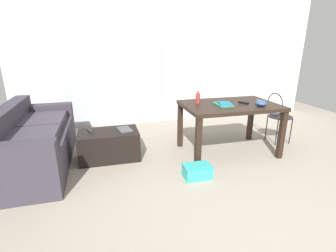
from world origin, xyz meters
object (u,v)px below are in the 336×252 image
object	(u,v)px
couch	(32,143)
shoebox	(197,171)
scissors	(256,100)
coffee_table	(109,145)
bottle_near	(198,98)
wire_chair	(278,112)
craft_table	(230,110)
bowl	(261,103)
tv_remote_primary	(90,130)
tv_remote_on_table	(243,103)
magazine	(125,129)
book_stack	(223,104)

from	to	relation	value
couch	shoebox	xyz separation A→B (m)	(1.98, -0.86, -0.24)
couch	scissors	size ratio (longest dim) A/B	17.79
coffee_table	bottle_near	world-z (taller)	bottle_near
wire_chair	bottle_near	size ratio (longest dim) A/B	4.81
bottle_near	shoebox	world-z (taller)	bottle_near
craft_table	shoebox	distance (m)	1.09
couch	craft_table	bearing A→B (deg)	-5.23
bottle_near	shoebox	size ratio (longest dim) A/B	0.51
bowl	shoebox	world-z (taller)	bowl
shoebox	tv_remote_primary	bearing A→B (deg)	144.18
scissors	shoebox	size ratio (longest dim) A/B	0.32
coffee_table	bottle_near	xyz separation A→B (m)	(1.28, -0.06, 0.61)
tv_remote_on_table	tv_remote_primary	distance (m)	2.20
bowl	shoebox	distance (m)	1.32
couch	magazine	bearing A→B (deg)	-0.92
scissors	tv_remote_primary	xyz separation A→B (m)	(-2.47, 0.16, -0.33)
magazine	scissors	bearing A→B (deg)	-14.54
bowl	magazine	xyz separation A→B (m)	(-1.83, 0.46, -0.37)
tv_remote_primary	bottle_near	bearing A→B (deg)	-21.37
tv_remote_on_table	magazine	distance (m)	1.74
magazine	shoebox	size ratio (longest dim) A/B	0.81
scissors	tv_remote_primary	bearing A→B (deg)	176.32
tv_remote_on_table	wire_chair	bearing A→B (deg)	-13.12
couch	magazine	world-z (taller)	couch
craft_table	tv_remote_primary	world-z (taller)	craft_table
bottle_near	tv_remote_on_table	bearing A→B (deg)	-17.04
wire_chair	magazine	distance (m)	2.44
bottle_near	book_stack	distance (m)	0.37
couch	tv_remote_primary	distance (m)	0.74
coffee_table	magazine	size ratio (longest dim) A/B	3.00
couch	scissors	world-z (taller)	couch
shoebox	craft_table	bearing A→B (deg)	40.77
craft_table	magazine	size ratio (longest dim) A/B	4.92
coffee_table	scissors	xyz separation A→B (m)	(2.23, -0.08, 0.54)
couch	book_stack	world-z (taller)	couch
coffee_table	wire_chair	world-z (taller)	wire_chair
wire_chair	magazine	size ratio (longest dim) A/B	3.04
wire_chair	scissors	world-z (taller)	wire_chair
wire_chair	bottle_near	xyz separation A→B (m)	(-1.38, 0.00, 0.30)
couch	shoebox	distance (m)	2.17
craft_table	shoebox	xyz separation A→B (m)	(-0.71, -0.61, -0.56)
coffee_table	book_stack	bearing A→B (deg)	-9.49
wire_chair	magazine	bearing A→B (deg)	178.32
shoebox	bowl	bearing A→B (deg)	19.78
wire_chair	tv_remote_primary	distance (m)	2.91
craft_table	bottle_near	distance (m)	0.49
wire_chair	bowl	distance (m)	0.76
bottle_near	scissors	size ratio (longest dim) A/B	1.59
couch	bottle_near	distance (m)	2.31
coffee_table	book_stack	size ratio (longest dim) A/B	2.73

